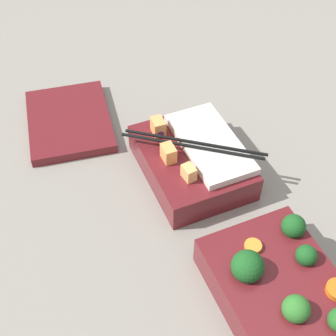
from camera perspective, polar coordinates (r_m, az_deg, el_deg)
name	(u,v)px	position (r m, az deg, el deg)	size (l,w,h in m)	color
ground_plane	(233,232)	(0.70, 7.92, -7.79)	(3.00, 3.00, 0.00)	gray
bento_tray_vegetable	(279,287)	(0.63, 13.35, -13.91)	(0.19, 0.15, 0.08)	maroon
bento_tray_rice	(193,159)	(0.75, 3.05, 1.05)	(0.19, 0.19, 0.07)	maroon
bento_lid	(69,121)	(0.86, -11.94, 5.66)	(0.19, 0.14, 0.02)	maroon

